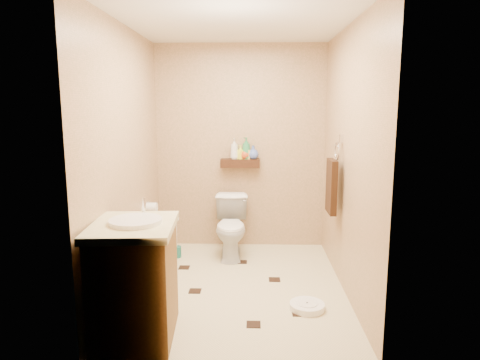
{
  "coord_description": "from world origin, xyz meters",
  "views": [
    {
      "loc": [
        0.16,
        -3.82,
        1.68
      ],
      "look_at": [
        0.03,
        0.25,
        0.98
      ],
      "focal_mm": 32.0,
      "sensor_mm": 36.0,
      "label": 1
    }
  ],
  "objects": [
    {
      "name": "wall_front",
      "position": [
        0.0,
        -1.25,
        1.2
      ],
      "size": [
        2.0,
        0.04,
        2.4
      ],
      "primitive_type": "cube",
      "color": "tan",
      "rests_on": "ground"
    },
    {
      "name": "ground",
      "position": [
        0.0,
        0.0,
        0.0
      ],
      "size": [
        2.5,
        2.5,
        0.0
      ],
      "primitive_type": "plane",
      "color": "beige",
      "rests_on": "ground"
    },
    {
      "name": "toilet",
      "position": [
        -0.09,
        0.83,
        0.34
      ],
      "size": [
        0.4,
        0.68,
        0.68
      ],
      "primitive_type": "imported",
      "rotation": [
        0.0,
        0.0,
        0.04
      ],
      "color": "white",
      "rests_on": "ground"
    },
    {
      "name": "bottle_c",
      "position": [
        0.06,
        1.17,
        1.14
      ],
      "size": [
        0.16,
        0.16,
        0.15
      ],
      "primitive_type": "imported",
      "rotation": [
        0.0,
        0.0,
        2.65
      ],
      "color": "#C04316",
      "rests_on": "wall_shelf"
    },
    {
      "name": "toilet_paper",
      "position": [
        -0.94,
        0.65,
        0.6
      ],
      "size": [
        0.12,
        0.11,
        0.12
      ],
      "color": "white",
      "rests_on": "wall_left"
    },
    {
      "name": "bathroom_scale",
      "position": [
        0.61,
        -0.45,
        0.03
      ],
      "size": [
        0.33,
        0.33,
        0.06
      ],
      "rotation": [
        0.0,
        0.0,
        -0.14
      ],
      "color": "white",
      "rests_on": "ground"
    },
    {
      "name": "wall_left",
      "position": [
        -1.0,
        0.0,
        1.2
      ],
      "size": [
        0.04,
        2.5,
        2.4
      ],
      "primitive_type": "cube",
      "color": "tan",
      "rests_on": "ground"
    },
    {
      "name": "ceiling",
      "position": [
        0.0,
        0.0,
        2.4
      ],
      "size": [
        2.0,
        2.5,
        0.02
      ],
      "primitive_type": "cube",
      "color": "silver",
      "rests_on": "wall_back"
    },
    {
      "name": "bottle_e",
      "position": [
        0.08,
        1.17,
        1.15
      ],
      "size": [
        0.08,
        0.08,
        0.16
      ],
      "primitive_type": "imported",
      "rotation": [
        0.0,
        0.0,
        4.64
      ],
      "color": "gold",
      "rests_on": "wall_shelf"
    },
    {
      "name": "wall_shelf",
      "position": [
        0.0,
        1.17,
        1.02
      ],
      "size": [
        0.46,
        0.14,
        0.1
      ],
      "primitive_type": "cube",
      "color": "#371E0F",
      "rests_on": "wall_back"
    },
    {
      "name": "towel_ring",
      "position": [
        0.91,
        0.25,
        0.95
      ],
      "size": [
        0.12,
        0.3,
        0.76
      ],
      "color": "silver",
      "rests_on": "wall_right"
    },
    {
      "name": "wall_back",
      "position": [
        0.0,
        1.25,
        1.2
      ],
      "size": [
        2.0,
        0.04,
        2.4
      ],
      "primitive_type": "cube",
      "color": "tan",
      "rests_on": "ground"
    },
    {
      "name": "bottle_d",
      "position": [
        0.07,
        1.17,
        1.2
      ],
      "size": [
        0.14,
        0.14,
        0.25
      ],
      "primitive_type": "imported",
      "rotation": [
        0.0,
        0.0,
        5.58
      ],
      "color": "#2D874D",
      "rests_on": "wall_shelf"
    },
    {
      "name": "wall_right",
      "position": [
        1.0,
        0.0,
        1.2
      ],
      "size": [
        0.04,
        2.5,
        2.4
      ],
      "primitive_type": "cube",
      "color": "tan",
      "rests_on": "ground"
    },
    {
      "name": "bottle_b",
      "position": [
        0.0,
        1.17,
        1.15
      ],
      "size": [
        0.1,
        0.1,
        0.16
      ],
      "primitive_type": "imported",
      "rotation": [
        0.0,
        0.0,
        5.48
      ],
      "color": "yellow",
      "rests_on": "wall_shelf"
    },
    {
      "name": "floor_accents",
      "position": [
        0.03,
        -0.03,
        0.0
      ],
      "size": [
        1.21,
        1.46,
        0.01
      ],
      "color": "black",
      "rests_on": "ground"
    },
    {
      "name": "bottle_f",
      "position": [
        0.15,
        1.17,
        1.15
      ],
      "size": [
        0.16,
        0.16,
        0.16
      ],
      "primitive_type": "imported",
      "rotation": [
        0.0,
        0.0,
        0.34
      ],
      "color": "#4861B6",
      "rests_on": "wall_shelf"
    },
    {
      "name": "toilet_brush",
      "position": [
        -0.71,
        0.77,
        0.17
      ],
      "size": [
        0.11,
        0.11,
        0.49
      ],
      "color": "#175E51",
      "rests_on": "ground"
    },
    {
      "name": "vanity",
      "position": [
        -0.7,
        -0.91,
        0.44
      ],
      "size": [
        0.63,
        0.75,
        1.0
      ],
      "rotation": [
        0.0,
        0.0,
        0.07
      ],
      "color": "brown",
      "rests_on": "ground"
    },
    {
      "name": "bottle_a",
      "position": [
        -0.07,
        1.17,
        1.19
      ],
      "size": [
        0.11,
        0.11,
        0.24
      ],
      "primitive_type": "imported",
      "rotation": [
        0.0,
        0.0,
        0.2
      ],
      "color": "silver",
      "rests_on": "wall_shelf"
    }
  ]
}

